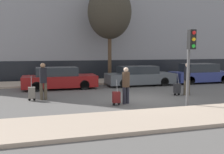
% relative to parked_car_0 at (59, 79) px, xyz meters
% --- Properties ---
extents(ground_plane, '(80.00, 80.00, 0.00)m').
position_rel_parked_car_0_xyz_m(ground_plane, '(3.74, -4.54, -0.65)').
color(ground_plane, '#565451').
extents(sidewalk_near, '(28.00, 2.50, 0.12)m').
position_rel_parked_car_0_xyz_m(sidewalk_near, '(3.74, -8.29, -0.59)').
color(sidewalk_near, tan).
rests_on(sidewalk_near, ground_plane).
extents(sidewalk_far, '(28.00, 3.00, 0.12)m').
position_rel_parked_car_0_xyz_m(sidewalk_far, '(3.74, 2.46, -0.59)').
color(sidewalk_far, tan).
rests_on(sidewalk_far, ground_plane).
extents(building_facade, '(28.00, 2.81, 12.22)m').
position_rel_parked_car_0_xyz_m(building_facade, '(3.74, 6.03, 5.45)').
color(building_facade, gray).
rests_on(building_facade, ground_plane).
extents(parked_car_0, '(4.57, 1.77, 1.37)m').
position_rel_parked_car_0_xyz_m(parked_car_0, '(0.00, 0.00, 0.00)').
color(parked_car_0, maroon).
rests_on(parked_car_0, ground_plane).
extents(parked_car_1, '(4.69, 1.83, 1.35)m').
position_rel_parked_car_0_xyz_m(parked_car_1, '(5.47, 0.09, -0.01)').
color(parked_car_1, '#4C5156').
rests_on(parked_car_1, ground_plane).
extents(parked_car_2, '(4.49, 1.83, 1.44)m').
position_rel_parked_car_0_xyz_m(parked_car_2, '(10.43, 0.17, 0.03)').
color(parked_car_2, navy).
rests_on(parked_car_2, ground_plane).
extents(pedestrian_left, '(0.35, 0.34, 1.81)m').
position_rel_parked_car_0_xyz_m(pedestrian_left, '(-1.01, -3.44, 0.39)').
color(pedestrian_left, '#4C4233').
rests_on(pedestrian_left, ground_plane).
extents(trolley_left, '(0.34, 0.29, 1.20)m').
position_rel_parked_car_0_xyz_m(trolley_left, '(-1.56, -3.49, -0.26)').
color(trolley_left, slate).
rests_on(trolley_left, ground_plane).
extents(pedestrian_center, '(0.34, 0.34, 1.66)m').
position_rel_parked_car_0_xyz_m(pedestrian_center, '(2.56, -5.40, 0.30)').
color(pedestrian_center, '#23232D').
rests_on(pedestrian_center, ground_plane).
extents(trolley_center, '(0.34, 0.29, 1.14)m').
position_rel_parked_car_0_xyz_m(trolley_center, '(2.05, -5.60, -0.29)').
color(trolley_center, maroon).
rests_on(trolley_center, ground_plane).
extents(pedestrian_right, '(0.35, 0.34, 1.75)m').
position_rel_parked_car_0_xyz_m(pedestrian_right, '(6.47, -4.21, 0.35)').
color(pedestrian_right, '#4C4233').
rests_on(pedestrian_right, ground_plane).
extents(trolley_right, '(0.34, 0.29, 1.19)m').
position_rel_parked_car_0_xyz_m(trolley_right, '(5.93, -4.13, -0.26)').
color(trolley_right, '#262628').
rests_on(trolley_right, ground_plane).
extents(traffic_light, '(0.28, 0.47, 3.25)m').
position_rel_parked_car_0_xyz_m(traffic_light, '(4.84, -6.91, 1.69)').
color(traffic_light, '#515154').
rests_on(traffic_light, ground_plane).
extents(parked_bicycle, '(1.77, 0.06, 0.96)m').
position_rel_parked_car_0_xyz_m(parked_bicycle, '(6.28, 2.16, -0.15)').
color(parked_bicycle, black).
rests_on(parked_bicycle, sidewalk_far).
extents(bare_tree_near_crossing, '(3.30, 3.30, 7.21)m').
position_rel_parked_car_0_xyz_m(bare_tree_near_crossing, '(4.01, 2.53, 4.64)').
color(bare_tree_near_crossing, '#4C3826').
rests_on(bare_tree_near_crossing, sidewalk_far).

